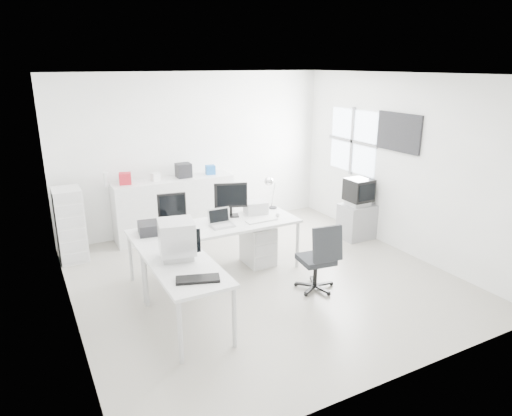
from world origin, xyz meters
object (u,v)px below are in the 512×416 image
lcd_monitor_small (172,209)px  filing_cabinet (70,225)px  side_desk (187,296)px  sideboard (174,207)px  drawer_pedestal (258,245)px  laser_printer (256,207)px  crt_monitor (177,239)px  office_chair (316,256)px  laptop (222,219)px  tv_cabinet (357,221)px  inkjet_printer (155,228)px  lcd_monitor_large (231,200)px  main_desk (217,249)px  crt_tv (359,192)px

lcd_monitor_small → filing_cabinet: 1.80m
side_desk → sideboard: 3.00m
drawer_pedestal → laser_printer: bearing=73.6°
sideboard → filing_cabinet: 1.76m
laser_printer → lcd_monitor_small: bearing=-171.8°
lcd_monitor_small → crt_monitor: 1.14m
drawer_pedestal → office_chair: 1.16m
laptop → tv_cabinet: size_ratio=0.57×
drawer_pedestal → tv_cabinet: (2.02, 0.13, 0.00)m
inkjet_printer → tv_cabinet: inkjet_printer is taller
drawer_pedestal → sideboard: size_ratio=0.29×
tv_cabinet → inkjet_printer: bearing=-178.7°
side_desk → office_chair: size_ratio=1.46×
inkjet_printer → crt_monitor: bearing=-81.7°
inkjet_printer → lcd_monitor_large: bearing=15.5°
inkjet_printer → office_chair: size_ratio=0.44×
drawer_pedestal → crt_monitor: size_ratio=1.25×
side_desk → drawer_pedestal: size_ratio=2.33×
laptop → lcd_monitor_small: bearing=149.6°
drawer_pedestal → lcd_monitor_large: bearing=150.3°
lcd_monitor_small → crt_monitor: size_ratio=1.02×
tv_cabinet → lcd_monitor_small: bearing=178.8°
side_desk → filing_cabinet: 2.77m
crt_monitor → filing_cabinet: bearing=123.2°
laptop → sideboard: sideboard is taller
main_desk → lcd_monitor_large: lcd_monitor_large is taller
side_desk → drawer_pedestal: 1.93m
lcd_monitor_small → lcd_monitor_large: size_ratio=0.97×
lcd_monitor_small → filing_cabinet: lcd_monitor_small is taller
drawer_pedestal → tv_cabinet: 2.03m
lcd_monitor_large → tv_cabinet: 2.47m
lcd_monitor_large → lcd_monitor_small: bearing=-161.1°
inkjet_printer → tv_cabinet: bearing=9.7°
drawer_pedestal → laptop: laptop is taller
tv_cabinet → sideboard: (-2.76, 1.60, 0.22)m
filing_cabinet → office_chair: bearing=-42.8°
inkjet_printer → filing_cabinet: bearing=131.9°
laptop → laser_printer: size_ratio=1.06×
lcd_monitor_small → lcd_monitor_large: (0.90, 0.00, 0.01)m
side_desk → laser_printer: size_ratio=4.33×
main_desk → laptop: laptop is taller
lcd_monitor_small → tv_cabinet: lcd_monitor_small is taller
main_desk → tv_cabinet: main_desk is taller
lcd_monitor_small → filing_cabinet: size_ratio=0.43×
side_desk → laser_printer: laser_printer is taller
laser_printer → crt_tv: bearing=8.5°
laser_printer → sideboard: 1.78m
office_chair → laser_printer: bearing=107.7°
crt_monitor → filing_cabinet: crt_monitor is taller
inkjet_printer → drawer_pedestal: bearing=6.5°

